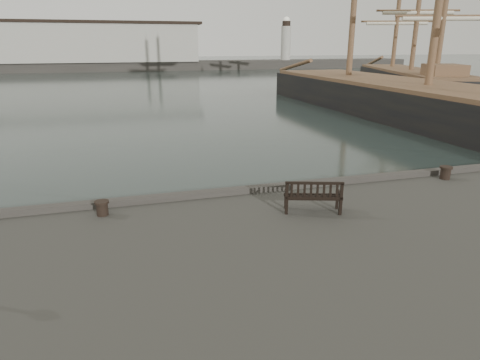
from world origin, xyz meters
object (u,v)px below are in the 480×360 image
at_px(bollard_right, 445,173).
at_px(tall_ship_far, 409,85).
at_px(tall_ship_main, 425,111).
at_px(bollard_left, 102,208).
at_px(bench, 313,202).

bearing_deg(bollard_right, tall_ship_far, 54.40).
distance_m(bollard_right, tall_ship_main, 21.94).
relative_size(bollard_left, tall_ship_main, 0.01).
bearing_deg(bench, bollard_right, 32.74).
xyz_separation_m(bollard_left, bollard_right, (11.05, 0.11, 0.02)).
height_order(bench, tall_ship_far, tall_ship_far).
relative_size(tall_ship_main, tall_ship_far, 1.44).
bearing_deg(tall_ship_far, tall_ship_main, -104.84).
relative_size(bench, bollard_left, 4.07).
distance_m(bollard_right, tall_ship_far, 44.38).
xyz_separation_m(bench, tall_ship_main, (18.87, 18.88, -1.04)).
height_order(tall_ship_main, tall_ship_far, tall_ship_main).
bearing_deg(bench, tall_ship_far, 68.28).
bearing_deg(tall_ship_main, tall_ship_far, 55.06).
bearing_deg(tall_ship_far, bench, -110.84).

